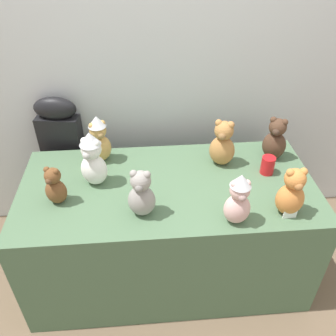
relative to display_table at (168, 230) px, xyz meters
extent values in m
plane|color=brown|center=(0.00, -0.25, -0.37)|extent=(10.00, 10.00, 0.00)
cube|color=silver|center=(0.00, 0.66, 0.93)|extent=(7.00, 0.08, 2.60)
cube|color=#4C6B4C|center=(0.00, 0.00, 0.00)|extent=(1.70, 0.81, 0.75)
cube|color=black|center=(-0.68, 0.54, 0.09)|extent=(0.29, 0.16, 0.93)
ellipsoid|color=black|center=(-0.68, 0.54, 0.61)|extent=(0.29, 0.16, 0.15)
ellipsoid|color=tan|center=(-0.40, 0.28, 0.46)|extent=(0.18, 0.16, 0.17)
sphere|color=tan|center=(-0.40, 0.28, 0.59)|extent=(0.10, 0.10, 0.10)
sphere|color=tan|center=(-0.43, 0.27, 0.63)|extent=(0.04, 0.04, 0.04)
sphere|color=tan|center=(-0.37, 0.30, 0.63)|extent=(0.04, 0.04, 0.04)
sphere|color=olive|center=(-0.38, 0.24, 0.58)|extent=(0.04, 0.04, 0.04)
cone|color=silver|center=(-0.40, 0.28, 0.65)|extent=(0.11, 0.11, 0.07)
ellipsoid|color=#B27A42|center=(0.34, 0.18, 0.47)|extent=(0.19, 0.18, 0.19)
sphere|color=#B27A42|center=(0.34, 0.18, 0.61)|extent=(0.11, 0.11, 0.11)
sphere|color=#B27A42|center=(0.31, 0.20, 0.65)|extent=(0.04, 0.04, 0.04)
sphere|color=#B27A42|center=(0.38, 0.17, 0.65)|extent=(0.04, 0.04, 0.04)
sphere|color=olive|center=(0.32, 0.14, 0.60)|extent=(0.05, 0.05, 0.05)
ellipsoid|color=white|center=(-0.41, 0.06, 0.47)|extent=(0.19, 0.18, 0.19)
sphere|color=white|center=(-0.41, 0.06, 0.61)|extent=(0.11, 0.11, 0.11)
sphere|color=white|center=(-0.44, 0.07, 0.65)|extent=(0.04, 0.04, 0.04)
sphere|color=white|center=(-0.38, 0.04, 0.65)|extent=(0.04, 0.04, 0.04)
sphere|color=#B4B3AF|center=(-0.43, 0.01, 0.60)|extent=(0.05, 0.05, 0.05)
cone|color=silver|center=(-0.41, 0.06, 0.67)|extent=(0.12, 0.12, 0.07)
ellipsoid|color=gray|center=(-0.15, -0.22, 0.46)|extent=(0.16, 0.14, 0.17)
sphere|color=gray|center=(-0.15, -0.22, 0.59)|extent=(0.10, 0.10, 0.10)
sphere|color=gray|center=(-0.18, -0.21, 0.63)|extent=(0.04, 0.04, 0.04)
sphere|color=gray|center=(-0.12, -0.23, 0.63)|extent=(0.04, 0.04, 0.04)
sphere|color=slate|center=(-0.16, -0.26, 0.58)|extent=(0.04, 0.04, 0.04)
ellipsoid|color=brown|center=(-0.60, -0.09, 0.45)|extent=(0.14, 0.13, 0.14)
sphere|color=brown|center=(-0.60, -0.09, 0.55)|extent=(0.09, 0.09, 0.09)
sphere|color=brown|center=(-0.63, -0.08, 0.59)|extent=(0.03, 0.03, 0.03)
sphere|color=brown|center=(-0.58, -0.10, 0.59)|extent=(0.03, 0.03, 0.03)
sphere|color=brown|center=(-0.62, -0.13, 0.54)|extent=(0.04, 0.04, 0.04)
ellipsoid|color=#D17F3D|center=(0.60, -0.27, 0.46)|extent=(0.15, 0.13, 0.18)
sphere|color=#D17F3D|center=(0.60, -0.27, 0.60)|extent=(0.11, 0.11, 0.11)
sphere|color=#D17F3D|center=(0.57, -0.28, 0.64)|extent=(0.04, 0.04, 0.04)
sphere|color=#D17F3D|center=(0.63, -0.27, 0.64)|extent=(0.04, 0.04, 0.04)
sphere|color=#A06536|center=(0.60, -0.32, 0.59)|extent=(0.04, 0.04, 0.04)
ellipsoid|color=beige|center=(0.32, -0.32, 0.46)|extent=(0.14, 0.12, 0.16)
sphere|color=beige|center=(0.32, -0.32, 0.58)|extent=(0.10, 0.10, 0.10)
sphere|color=beige|center=(0.29, -0.32, 0.62)|extent=(0.04, 0.04, 0.04)
sphere|color=beige|center=(0.35, -0.31, 0.62)|extent=(0.04, 0.04, 0.04)
sphere|color=#A88783|center=(0.32, -0.36, 0.57)|extent=(0.04, 0.04, 0.04)
cone|color=silver|center=(0.32, -0.32, 0.64)|extent=(0.10, 0.10, 0.06)
ellipsoid|color=#4C3323|center=(0.68, 0.22, 0.46)|extent=(0.19, 0.18, 0.18)
sphere|color=#4C3323|center=(0.68, 0.22, 0.59)|extent=(0.11, 0.11, 0.11)
sphere|color=#4C3323|center=(0.65, 0.24, 0.64)|extent=(0.04, 0.04, 0.04)
sphere|color=#4C3323|center=(0.71, 0.21, 0.64)|extent=(0.04, 0.04, 0.04)
sphere|color=#412E23|center=(0.66, 0.18, 0.58)|extent=(0.04, 0.04, 0.04)
cylinder|color=red|center=(0.60, 0.07, 0.43)|extent=(0.08, 0.08, 0.11)
cube|color=white|center=(0.60, -0.32, 0.40)|extent=(0.07, 0.01, 0.05)
camera|label=1|loc=(-0.13, -1.57, 1.68)|focal=38.09mm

